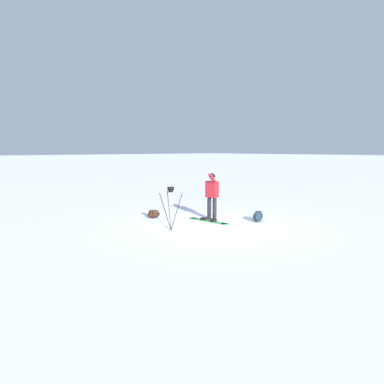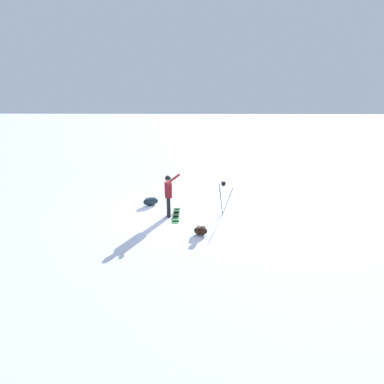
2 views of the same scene
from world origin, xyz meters
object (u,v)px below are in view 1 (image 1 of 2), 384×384
snowboarder (212,192)px  snowboard (208,221)px  camera_tripod (171,199)px  gear_bag_large (154,214)px  gear_bag_small (258,216)px

snowboarder → snowboard: snowboarder is taller
snowboard → camera_tripod: (-0.23, 1.83, 0.93)m
snowboard → gear_bag_large: (1.75, 1.04, 0.12)m
snowboarder → camera_tripod: size_ratio=1.24×
snowboard → gear_bag_small: 1.70m
camera_tripod → gear_bag_small: bearing=-106.4°
snowboarder → gear_bag_large: bearing=38.8°
snowboarder → snowboard: size_ratio=0.95×
gear_bag_small → snowboarder: bearing=38.1°
snowboarder → gear_bag_large: snowboarder is taller
gear_bag_small → snowboard: bearing=47.8°
gear_bag_large → gear_bag_small: 3.69m
camera_tripod → gear_bag_small: size_ratio=1.83×
camera_tripod → gear_bag_large: bearing=-21.7°
gear_bag_large → snowboard: bearing=-149.2°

